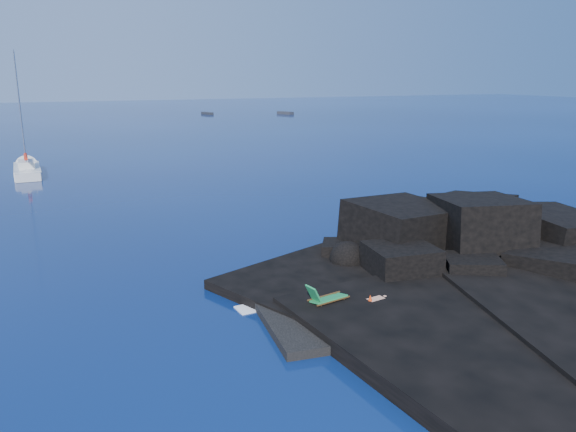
% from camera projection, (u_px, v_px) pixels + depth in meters
% --- Properties ---
extents(ground, '(400.00, 400.00, 0.00)m').
position_uv_depth(ground, '(267.00, 337.00, 21.09)').
color(ground, '#031036').
rests_on(ground, ground).
extents(headland, '(24.00, 24.00, 3.60)m').
position_uv_depth(headland, '(482.00, 267.00, 28.74)').
color(headland, black).
rests_on(headland, ground).
extents(beach, '(9.08, 6.86, 0.70)m').
position_uv_depth(beach, '(363.00, 313.00, 23.26)').
color(beach, black).
rests_on(beach, ground).
extents(surf_foam, '(10.00, 8.00, 0.06)m').
position_uv_depth(surf_foam, '(325.00, 276.00, 27.46)').
color(surf_foam, white).
rests_on(surf_foam, ground).
extents(sailboat, '(2.76, 11.32, 11.78)m').
position_uv_depth(sailboat, '(28.00, 175.00, 55.08)').
color(sailboat, silver).
rests_on(sailboat, ground).
extents(deck_chair, '(1.86, 1.10, 1.20)m').
position_uv_depth(deck_chair, '(329.00, 293.00, 22.84)').
color(deck_chair, '#1C8042').
rests_on(deck_chair, beach).
extents(towel, '(1.91, 1.14, 0.05)m').
position_uv_depth(towel, '(376.00, 304.00, 23.18)').
color(towel, silver).
rests_on(towel, beach).
extents(sunbather, '(1.76, 0.78, 0.27)m').
position_uv_depth(sunbather, '(376.00, 301.00, 23.14)').
color(sunbather, tan).
rests_on(sunbather, towel).
extents(marker_cone, '(0.45, 0.45, 0.54)m').
position_uv_depth(marker_cone, '(370.00, 301.00, 22.91)').
color(marker_cone, red).
rests_on(marker_cone, beach).
extents(distant_boat_a, '(2.17, 4.27, 0.55)m').
position_uv_depth(distant_boat_a, '(207.00, 114.00, 137.02)').
color(distant_boat_a, '#232428').
rests_on(distant_boat_a, ground).
extents(distant_boat_b, '(3.01, 4.82, 0.62)m').
position_uv_depth(distant_boat_b, '(285.00, 114.00, 137.86)').
color(distant_boat_b, '#292A2F').
rests_on(distant_boat_b, ground).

